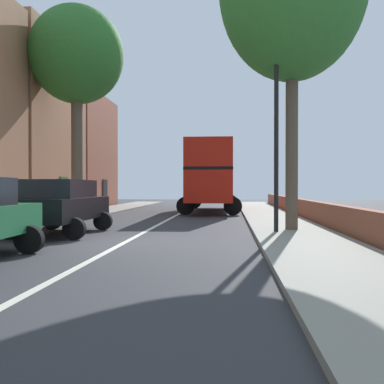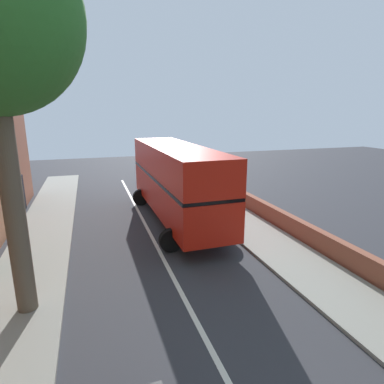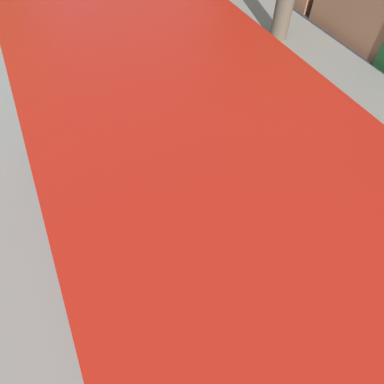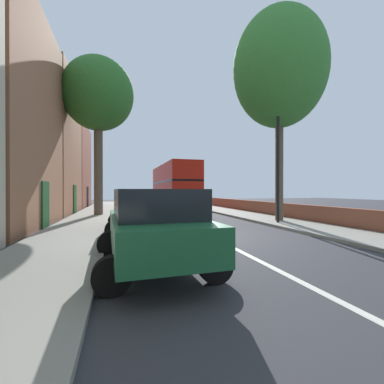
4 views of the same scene
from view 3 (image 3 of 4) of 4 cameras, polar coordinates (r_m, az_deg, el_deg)
The scene contains 1 object.
double_decker_bus at distance 4.14m, azimuth -1.76°, elevation -2.63°, with size 3.67×10.72×4.06m.
Camera 3 is at (2.58, 17.59, 5.75)m, focal length 30.99 mm.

